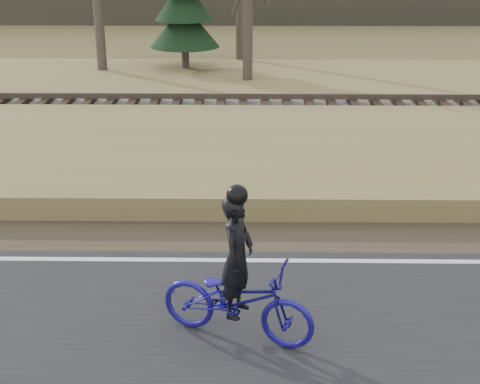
{
  "coord_description": "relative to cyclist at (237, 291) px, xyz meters",
  "views": [
    {
      "loc": [
        -5.83,
        -9.15,
        4.91
      ],
      "look_at": [
        -5.96,
        0.5,
        1.1
      ],
      "focal_mm": 50.0,
      "sensor_mm": 36.0,
      "label": 1
    }
  ],
  "objects": [
    {
      "name": "cyclist",
      "position": [
        0.0,
        0.0,
        0.0
      ],
      "size": [
        2.12,
        1.33,
        2.07
      ],
      "rotation": [
        0.0,
        0.0,
        1.23
      ],
      "color": "navy",
      "rests_on": "road"
    },
    {
      "name": "conifer",
      "position": [
        -2.29,
        18.03,
        1.78
      ],
      "size": [
        2.6,
        2.6,
        5.26
      ],
      "color": "#473D34",
      "rests_on": "ground"
    },
    {
      "name": "ballast",
      "position": [
        5.96,
        9.89,
        -0.49
      ],
      "size": [
        120.0,
        3.0,
        0.45
      ],
      "primitive_type": "cube",
      "color": "slate",
      "rests_on": "ground"
    },
    {
      "name": "railroad",
      "position": [
        5.96,
        9.89,
        -0.18
      ],
      "size": [
        120.0,
        2.4,
        0.29
      ],
      "color": "black",
      "rests_on": "ballast"
    }
  ]
}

